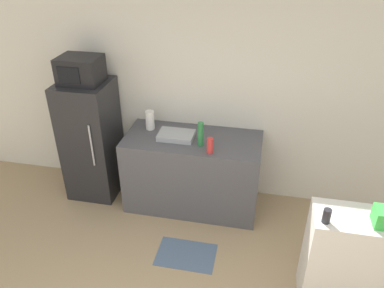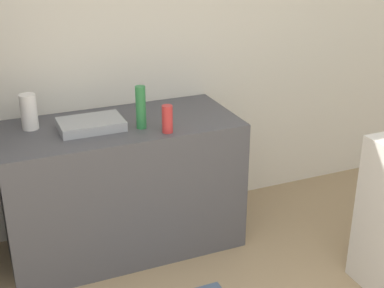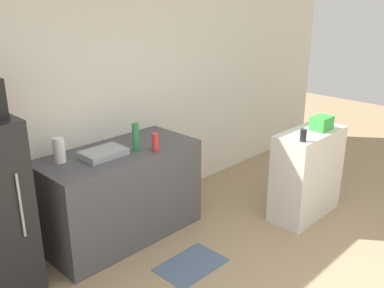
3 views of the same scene
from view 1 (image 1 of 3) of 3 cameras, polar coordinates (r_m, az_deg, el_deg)
name	(u,v)px [view 1 (image 1 of 3)]	position (r m, az deg, el deg)	size (l,w,h in m)	color
wall_back	(205,93)	(4.32, 2.00, 7.85)	(8.00, 0.06, 2.60)	silver
refrigerator	(91,140)	(4.65, -15.07, 0.63)	(0.58, 0.61, 1.46)	#232326
microwave	(81,70)	(4.30, -16.63, 10.79)	(0.45, 0.38, 0.29)	black
counter	(193,172)	(4.40, 0.09, -4.27)	(1.53, 0.71, 0.90)	#4C4C51
sink_basin	(176,135)	(4.17, -2.42, 1.31)	(0.39, 0.27, 0.06)	#9EA3A8
bottle_tall	(201,134)	(3.97, 1.32, 1.51)	(0.06, 0.06, 0.27)	#2D7F42
bottle_short	(210,146)	(3.86, 2.76, -0.24)	(0.07, 0.07, 0.17)	red
shelf_cabinet	(357,262)	(3.61, 23.82, -16.11)	(0.86, 0.39, 0.96)	silver
jar	(327,216)	(3.10, 19.84, -10.27)	(0.06, 0.06, 0.12)	#232328
paper_towel_roll	(150,120)	(4.34, -6.43, 3.63)	(0.10, 0.10, 0.22)	white
kitchen_rug	(186,254)	(4.04, -0.91, -16.48)	(0.61, 0.41, 0.01)	slate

